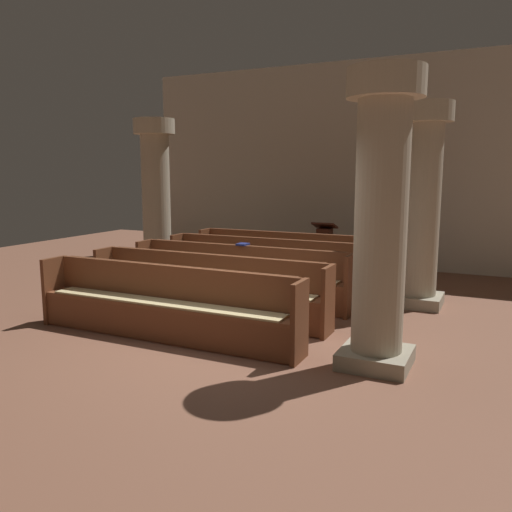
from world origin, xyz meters
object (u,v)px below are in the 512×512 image
at_px(pew_row_2, 239,273).
at_px(pillar_far_side, 156,195).
at_px(pillar_aisle_side, 422,202).
at_px(kneeler_box_blue, 389,287).
at_px(pew_row_1, 265,263).
at_px(pew_row_3, 206,285).
at_px(pew_row_4, 164,301).
at_px(pew_row_0, 287,255).
at_px(lectern, 324,252).
at_px(pillar_aisle_rear, 381,217).
at_px(hymn_book, 243,244).

xyz_separation_m(pew_row_2, pillar_far_side, (-2.59, 1.37, 1.15)).
bearing_deg(pillar_far_side, pew_row_2, -27.92).
distance_m(pillar_aisle_side, kneeler_box_blue, 1.69).
distance_m(pew_row_1, pillar_aisle_side, 2.88).
relative_size(pew_row_3, pew_row_4, 1.00).
height_order(pew_row_0, pew_row_4, same).
distance_m(pew_row_3, lectern, 4.03).
bearing_deg(pew_row_3, pew_row_4, -90.00).
bearing_deg(pillar_aisle_rear, pew_row_1, 132.90).
bearing_deg(pillar_aisle_side, pew_row_1, -178.55).
xyz_separation_m(pew_row_3, lectern, (0.47, 4.00, -0.04)).
bearing_deg(hymn_book, pew_row_1, 88.77).
distance_m(pew_row_2, pillar_aisle_side, 3.08).
height_order(pew_row_3, pillar_aisle_rear, pillar_aisle_rear).
xyz_separation_m(pew_row_1, pillar_aisle_side, (2.64, 0.07, 1.15)).
bearing_deg(pillar_aisle_rear, lectern, 114.39).
relative_size(pew_row_1, pew_row_2, 1.00).
height_order(lectern, kneeler_box_blue, lectern).
bearing_deg(pillar_aisle_rear, pew_row_0, 124.35).
bearing_deg(pew_row_4, pew_row_2, 90.00).
height_order(pew_row_2, lectern, lectern).
relative_size(pew_row_0, pew_row_3, 1.00).
distance_m(pillar_aisle_side, hymn_book, 2.90).
distance_m(pew_row_3, kneeler_box_blue, 3.39).
height_order(lectern, hymn_book, lectern).
bearing_deg(hymn_book, pew_row_3, -89.16).
xyz_separation_m(pillar_aisle_side, lectern, (-2.17, 1.88, -1.19)).
height_order(pew_row_3, pillar_aisle_side, pillar_aisle_side).
xyz_separation_m(pew_row_0, pew_row_1, (0.00, -1.02, 0.00)).
relative_size(pew_row_0, pillar_aisle_rear, 1.19).
distance_m(pew_row_3, pillar_aisle_side, 3.58).
relative_size(pew_row_0, kneeler_box_blue, 11.21).
relative_size(pew_row_0, pew_row_1, 1.00).
distance_m(pew_row_1, pillar_aisle_rear, 4.05).
xyz_separation_m(pew_row_1, pew_row_3, (0.00, -2.05, 0.00)).
relative_size(pillar_far_side, pillar_aisle_rear, 1.00).
bearing_deg(pew_row_4, pillar_far_side, 127.15).
height_order(pew_row_0, lectern, lectern).
xyz_separation_m(pew_row_3, pillar_aisle_rear, (2.64, -0.80, 1.15)).
height_order(pew_row_4, hymn_book, hymn_book).
bearing_deg(pew_row_3, lectern, 83.30).
distance_m(pew_row_1, pew_row_2, 1.02).
xyz_separation_m(pew_row_0, pillar_aisle_side, (2.64, -0.96, 1.15)).
bearing_deg(pew_row_4, lectern, 84.66).
height_order(pillar_aisle_side, lectern, pillar_aisle_side).
height_order(pew_row_4, kneeler_box_blue, pew_row_4).
height_order(hymn_book, kneeler_box_blue, hymn_book).
bearing_deg(pew_row_4, pillar_aisle_rear, 4.93).
distance_m(pew_row_2, pew_row_4, 2.05).
bearing_deg(pew_row_3, pew_row_2, 90.00).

